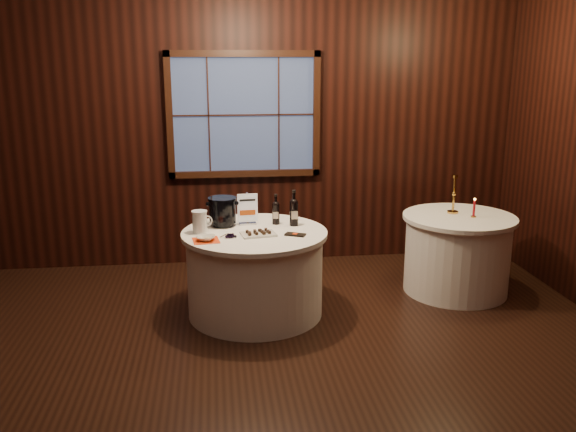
{
  "coord_description": "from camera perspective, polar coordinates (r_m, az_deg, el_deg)",
  "views": [
    {
      "loc": [
        -0.33,
        -4.12,
        2.25
      ],
      "look_at": [
        0.28,
        0.9,
        0.93
      ],
      "focal_mm": 38.0,
      "sensor_mm": 36.0,
      "label": 1
    }
  ],
  "objects": [
    {
      "name": "back_wall",
      "position": [
        6.65,
        -4.14,
        8.53
      ],
      "size": [
        6.0,
        0.1,
        3.0
      ],
      "color": "black",
      "rests_on": "ground"
    },
    {
      "name": "cracker_bowl",
      "position": [
        5.11,
        -7.69,
        -2.06
      ],
      "size": [
        0.17,
        0.17,
        0.04
      ],
      "primitive_type": "imported",
      "rotation": [
        0.0,
        0.0,
        -0.15
      ],
      "color": "silver",
      "rests_on": "orange_napkin"
    },
    {
      "name": "chocolate_box",
      "position": [
        5.21,
        0.68,
        -1.75
      ],
      "size": [
        0.19,
        0.15,
        0.01
      ],
      "primitive_type": "cube",
      "rotation": [
        0.0,
        0.0,
        -0.44
      ],
      "color": "black",
      "rests_on": "main_table"
    },
    {
      "name": "glass_pitcher",
      "position": [
        5.32,
        -8.25,
        -0.52
      ],
      "size": [
        0.18,
        0.14,
        0.2
      ],
      "rotation": [
        0.0,
        0.0,
        0.15
      ],
      "color": "silver",
      "rests_on": "main_table"
    },
    {
      "name": "side_table",
      "position": [
        6.19,
        15.52,
        -3.4
      ],
      "size": [
        1.08,
        1.08,
        0.77
      ],
      "color": "white",
      "rests_on": "ground"
    },
    {
      "name": "ground",
      "position": [
        4.71,
        -2.16,
        -13.88
      ],
      "size": [
        6.0,
        6.0,
        0.0
      ],
      "primitive_type": "plane",
      "color": "black",
      "rests_on": "ground"
    },
    {
      "name": "red_candle",
      "position": [
        6.05,
        17.01,
        0.57
      ],
      "size": [
        0.05,
        0.05,
        0.19
      ],
      "color": "gold",
      "rests_on": "side_table"
    },
    {
      "name": "orange_napkin",
      "position": [
        5.11,
        -7.68,
        -2.28
      ],
      "size": [
        0.24,
        0.24,
        0.0
      ],
      "primitive_type": "cube",
      "rotation": [
        0.0,
        0.0,
        0.13
      ],
      "color": "red",
      "rests_on": "main_table"
    },
    {
      "name": "ice_bucket",
      "position": [
        5.51,
        -6.15,
        0.47
      ],
      "size": [
        0.26,
        0.26,
        0.26
      ],
      "color": "black",
      "rests_on": "main_table"
    },
    {
      "name": "sign_stand",
      "position": [
        5.54,
        -3.82,
        0.23
      ],
      "size": [
        0.18,
        0.1,
        0.3
      ],
      "rotation": [
        0.0,
        0.0,
        0.09
      ],
      "color": "#B3B3BA",
      "rests_on": "main_table"
    },
    {
      "name": "main_table",
      "position": [
        5.46,
        -3.1,
        -5.29
      ],
      "size": [
        1.28,
        1.28,
        0.77
      ],
      "color": "white",
      "rests_on": "ground"
    },
    {
      "name": "grape_bunch",
      "position": [
        5.17,
        -5.4,
        -1.84
      ],
      "size": [
        0.15,
        0.06,
        0.04
      ],
      "rotation": [
        0.0,
        0.0,
        -0.06
      ],
      "color": "black",
      "rests_on": "main_table"
    },
    {
      "name": "port_bottle_left",
      "position": [
        5.54,
        -1.14,
        0.46
      ],
      "size": [
        0.07,
        0.07,
        0.28
      ],
      "rotation": [
        0.0,
        0.0,
        -0.15
      ],
      "color": "black",
      "rests_on": "main_table"
    },
    {
      "name": "port_bottle_right",
      "position": [
        5.49,
        0.56,
        0.54
      ],
      "size": [
        0.08,
        0.08,
        0.33
      ],
      "rotation": [
        0.0,
        0.0,
        0.05
      ],
      "color": "black",
      "rests_on": "main_table"
    },
    {
      "name": "brass_candlestick",
      "position": [
        6.14,
        15.23,
        1.51
      ],
      "size": [
        0.11,
        0.11,
        0.38
      ],
      "color": "gold",
      "rests_on": "side_table"
    },
    {
      "name": "chocolate_plate",
      "position": [
        5.22,
        -2.79,
        -1.62
      ],
      "size": [
        0.32,
        0.24,
        0.04
      ],
      "rotation": [
        0.0,
        0.0,
        0.18
      ],
      "color": "silver",
      "rests_on": "main_table"
    }
  ]
}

